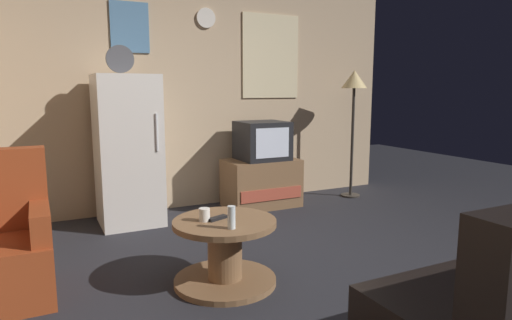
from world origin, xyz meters
TOP-DOWN VIEW (x-y plane):
  - ground_plane at (0.00, 0.00)m, footprint 12.00×12.00m
  - wall_with_art at (0.01, 2.45)m, footprint 5.20×0.12m
  - fridge at (-0.84, 2.01)m, footprint 0.60×0.62m
  - tv_stand at (0.67, 2.02)m, footprint 0.84×0.53m
  - crt_tv at (0.68, 2.02)m, footprint 0.54×0.51m
  - standing_lamp at (1.92, 1.94)m, footprint 0.32×0.32m
  - coffee_table at (-0.52, 0.25)m, footprint 0.72×0.72m
  - wine_glass at (-0.56, 0.05)m, footprint 0.05×0.05m
  - mug_ceramic_white at (-0.66, 0.28)m, footprint 0.08×0.08m
  - remote_control at (-0.57, 0.27)m, footprint 0.16×0.10m

SIDE VIEW (x-z plane):
  - ground_plane at x=0.00m, z-range 0.00..0.00m
  - coffee_table at x=-0.52m, z-range 0.00..0.46m
  - tv_stand at x=0.67m, z-range 0.00..0.55m
  - remote_control at x=-0.57m, z-range 0.46..0.48m
  - mug_ceramic_white at x=-0.66m, z-range 0.46..0.55m
  - wine_glass at x=-0.56m, z-range 0.46..0.61m
  - fridge at x=-0.84m, z-range -0.13..1.64m
  - crt_tv at x=0.68m, z-range 0.55..0.99m
  - wall_with_art at x=0.01m, z-range 0.01..2.62m
  - standing_lamp at x=1.92m, z-range 0.56..2.15m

